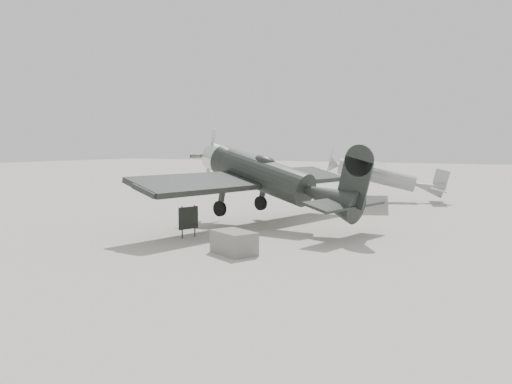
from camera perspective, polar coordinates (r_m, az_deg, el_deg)
ground at (r=19.73m, az=0.72°, el=-4.55°), size 160.00×160.00×0.00m
lowwing_monoplane at (r=20.59m, az=1.92°, el=1.48°), size 8.50×11.77×3.78m
highwing_monoplane at (r=31.09m, az=14.13°, el=2.18°), size 7.08×9.89×2.80m
equipment_block at (r=15.71m, az=-2.54°, el=-5.79°), size 1.69×1.42×0.72m
sign_board at (r=18.52m, az=-7.74°, el=-3.02°), size 0.34×0.79×1.19m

